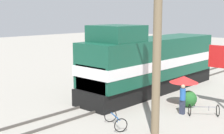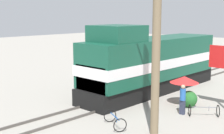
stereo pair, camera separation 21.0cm
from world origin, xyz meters
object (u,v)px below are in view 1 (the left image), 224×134
locomotive (149,63)px  utility_pole (158,13)px  bicycle (204,110)px  bicycle_spare (115,120)px  vendor_umbrella (184,79)px  person_bystander (183,98)px

locomotive → utility_pole: utility_pole is taller
utility_pole → bicycle: (0.50, 4.25, -5.64)m
bicycle → bicycle_spare: bearing=112.8°
utility_pole → bicycle: utility_pole is taller
vendor_umbrella → utility_pole: bearing=-73.9°
bicycle_spare → locomotive: bearing=50.9°
utility_pole → bicycle_spare: size_ratio=6.63×
person_bystander → bicycle: (1.12, 0.55, -0.64)m
vendor_umbrella → bicycle_spare: bearing=-95.0°
utility_pole → person_bystander: 6.25m
locomotive → utility_pole: size_ratio=1.16×
vendor_umbrella → bicycle_spare: size_ratio=1.08×
vendor_umbrella → person_bystander: vendor_umbrella is taller
utility_pole → bicycle: size_ratio=6.78×
vendor_umbrella → person_bystander: 2.13m
utility_pole → bicycle: 7.08m
locomotive → bicycle_spare: (3.19, -7.35, -1.85)m
vendor_umbrella → bicycle: 2.77m
person_bystander → vendor_umbrella: bearing=118.7°
utility_pole → person_bystander: utility_pole is taller
bicycle → vendor_umbrella: bearing=20.9°
vendor_umbrella → bicycle_spare: vendor_umbrella is taller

